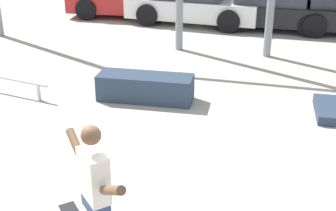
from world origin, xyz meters
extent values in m
plane|color=#B2ADA3|center=(0.00, 0.00, 0.00)|extent=(36.00, 36.00, 0.00)
cube|color=navy|center=(-0.20, -1.00, 0.72)|extent=(0.41, 0.41, 0.17)
cube|color=silver|center=(-0.20, -1.00, 1.07)|extent=(0.46, 0.46, 0.57)
sphere|color=brown|center=(-0.20, -1.00, 1.57)|extent=(0.22, 0.22, 0.22)
cylinder|color=brown|center=(-0.55, -0.64, 1.18)|extent=(0.43, 0.43, 0.35)
cylinder|color=brown|center=(0.15, -1.35, 1.18)|extent=(0.43, 0.43, 0.35)
cylinder|color=silver|center=(-0.82, -0.30, 0.03)|extent=(0.06, 0.06, 0.05)
cube|color=#28384C|center=(-1.04, 3.53, 0.27)|extent=(1.98, 0.74, 0.54)
cylinder|color=#B7BABF|center=(-4.17, 3.14, 0.35)|extent=(2.47, 0.51, 0.06)
cylinder|color=#B7BABF|center=(-3.16, 2.96, 0.17)|extent=(0.07, 0.07, 0.35)
cube|color=red|center=(-3.93, 10.64, 0.51)|extent=(4.07, 2.15, 0.63)
cylinder|color=black|center=(-2.80, 11.62, 0.36)|extent=(0.74, 0.29, 0.72)
cylinder|color=black|center=(-2.63, 9.90, 0.36)|extent=(0.74, 0.29, 0.72)
cylinder|color=black|center=(-5.22, 11.38, 0.36)|extent=(0.74, 0.29, 0.72)
cylinder|color=black|center=(-5.05, 9.66, 0.36)|extent=(0.74, 0.29, 0.72)
cube|color=white|center=(-1.40, 10.23, 0.52)|extent=(4.44, 2.12, 0.64)
cylinder|color=black|center=(0.00, 11.04, 0.36)|extent=(0.73, 0.27, 0.71)
cylinder|color=black|center=(-0.12, 9.24, 0.36)|extent=(0.73, 0.27, 0.71)
cylinder|color=black|center=(-2.68, 11.22, 0.36)|extent=(0.73, 0.27, 0.71)
cylinder|color=black|center=(-2.80, 9.41, 0.36)|extent=(0.73, 0.27, 0.71)
cube|color=black|center=(1.23, 10.20, 0.50)|extent=(3.96, 1.81, 0.61)
cylinder|color=black|center=(2.46, 11.04, 0.35)|extent=(0.71, 0.23, 0.71)
cylinder|color=black|center=(2.43, 9.33, 0.35)|extent=(0.71, 0.23, 0.71)
cylinder|color=black|center=(0.02, 11.08, 0.35)|extent=(0.71, 0.23, 0.71)
cylinder|color=black|center=(0.00, 9.36, 0.35)|extent=(0.71, 0.23, 0.71)
cylinder|color=black|center=(2.19, 11.03, 0.34)|extent=(0.68, 0.25, 0.67)
cylinder|color=black|center=(2.27, 9.40, 0.34)|extent=(0.68, 0.25, 0.67)
camera|label=1|loc=(1.68, -4.98, 3.84)|focal=50.00mm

